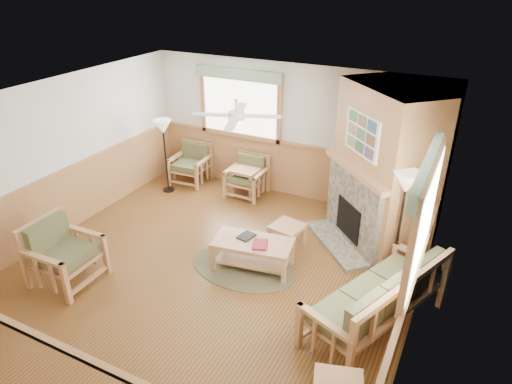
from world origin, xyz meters
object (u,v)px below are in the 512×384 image
at_px(end_table_chairs, 246,182).
at_px(coffee_table, 253,254).
at_px(armchair_back_left, 190,164).
at_px(armchair_back_right, 246,177).
at_px(footstool, 287,236).
at_px(floor_lamp_left, 166,156).
at_px(sofa, 376,296).
at_px(armchair_left, 65,253).
at_px(floor_lamp_right, 400,226).

bearing_deg(end_table_chairs, coffee_table, -59.90).
relative_size(armchair_back_left, armchair_back_right, 1.02).
xyz_separation_m(footstool, floor_lamp_left, (-3.12, 0.87, 0.57)).
bearing_deg(sofa, floor_lamp_left, -90.80).
xyz_separation_m(sofa, floor_lamp_left, (-4.89, 2.08, 0.30)).
relative_size(sofa, armchair_back_left, 2.51).
bearing_deg(armchair_back_right, sofa, -39.52).
distance_m(sofa, armchair_left, 4.51).
relative_size(footstool, floor_lamp_right, 0.28).
xyz_separation_m(end_table_chairs, footstool, (1.54, -1.44, -0.08)).
relative_size(coffee_table, end_table_chairs, 2.07).
relative_size(armchair_back_left, floor_lamp_right, 0.47).
bearing_deg(floor_lamp_left, armchair_left, -80.73).
distance_m(sofa, footstool, 2.16).
relative_size(sofa, armchair_back_right, 2.55).
bearing_deg(floor_lamp_left, sofa, -23.02).
distance_m(end_table_chairs, footstool, 2.11).
bearing_deg(coffee_table, floor_lamp_left, 140.71).
distance_m(armchair_left, floor_lamp_left, 3.25).
bearing_deg(armchair_back_right, armchair_left, -106.52).
bearing_deg(armchair_left, floor_lamp_left, 8.01).
xyz_separation_m(footstool, floor_lamp_right, (1.77, 0.02, 0.67)).
distance_m(footstool, floor_lamp_right, 1.89).
xyz_separation_m(armchair_back_left, footstool, (2.92, -1.44, -0.20)).
relative_size(armchair_left, end_table_chairs, 1.66).
relative_size(armchair_back_right, floor_lamp_left, 0.52).
bearing_deg(coffee_table, floor_lamp_right, 11.87).
xyz_separation_m(coffee_table, floor_lamp_right, (2.02, 0.79, 0.64)).
distance_m(armchair_left, end_table_chairs, 3.92).
height_order(sofa, floor_lamp_left, floor_lamp_left).
xyz_separation_m(armchair_back_right, coffee_table, (1.28, -2.21, -0.17)).
bearing_deg(floor_lamp_right, armchair_left, -151.78).
bearing_deg(footstool, coffee_table, -108.18).
xyz_separation_m(sofa, end_table_chairs, (-3.31, 2.65, -0.19)).
bearing_deg(floor_lamp_left, footstool, -15.60).
bearing_deg(armchair_left, armchair_back_right, -16.98).
relative_size(armchair_left, floor_lamp_right, 0.56).
relative_size(armchair_back_right, floor_lamp_right, 0.47).
height_order(sofa, armchair_left, armchair_left).
bearing_deg(armchair_back_left, footstool, -30.28).
height_order(armchair_back_right, coffee_table, armchair_back_right).
bearing_deg(sofa, coffee_table, -79.88).
xyz_separation_m(armchair_back_left, armchair_left, (0.33, -3.77, 0.07)).
xyz_separation_m(armchair_back_left, floor_lamp_right, (4.69, -1.43, 0.46)).
height_order(armchair_back_left, footstool, armchair_back_left).
relative_size(sofa, end_table_chairs, 3.56).
distance_m(floor_lamp_left, floor_lamp_right, 4.96).
bearing_deg(coffee_table, armchair_back_left, 130.87).
distance_m(armchair_back_left, armchair_left, 3.78).
distance_m(footstool, floor_lamp_left, 3.29).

